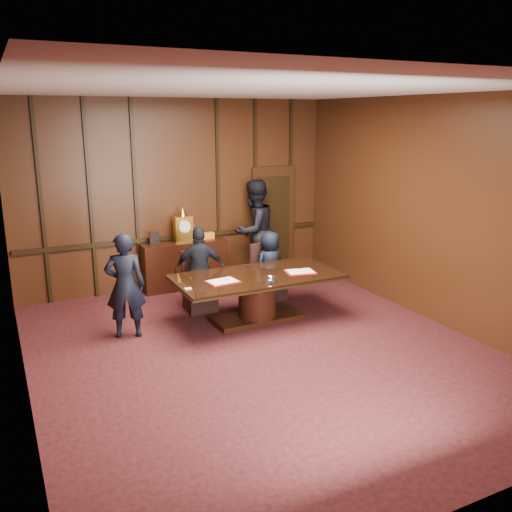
{
  "coord_description": "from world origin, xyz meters",
  "views": [
    {
      "loc": [
        -3.14,
        -6.2,
        3.18
      ],
      "look_at": [
        0.48,
        1.16,
        1.05
      ],
      "focal_mm": 38.0,
      "sensor_mm": 36.0,
      "label": 1
    }
  ],
  "objects_px": {
    "signatory_left": "(200,270)",
    "signatory_right": "(270,266)",
    "witness_left": "(125,286)",
    "witness_right": "(254,231)",
    "sideboard": "(184,263)",
    "conference_table": "(257,290)"
  },
  "relations": [
    {
      "from": "sideboard",
      "to": "witness_left",
      "type": "height_order",
      "value": "witness_left"
    },
    {
      "from": "sideboard",
      "to": "signatory_right",
      "type": "height_order",
      "value": "sideboard"
    },
    {
      "from": "witness_right",
      "to": "sideboard",
      "type": "bearing_deg",
      "value": -28.28
    },
    {
      "from": "witness_right",
      "to": "conference_table",
      "type": "bearing_deg",
      "value": 43.45
    },
    {
      "from": "witness_left",
      "to": "witness_right",
      "type": "relative_size",
      "value": 0.79
    },
    {
      "from": "sideboard",
      "to": "signatory_right",
      "type": "relative_size",
      "value": 1.28
    },
    {
      "from": "conference_table",
      "to": "signatory_left",
      "type": "distance_m",
      "value": 1.05
    },
    {
      "from": "witness_left",
      "to": "signatory_right",
      "type": "bearing_deg",
      "value": -153.63
    },
    {
      "from": "signatory_right",
      "to": "witness_right",
      "type": "bearing_deg",
      "value": -114.49
    },
    {
      "from": "signatory_left",
      "to": "signatory_right",
      "type": "relative_size",
      "value": 1.15
    },
    {
      "from": "conference_table",
      "to": "witness_right",
      "type": "bearing_deg",
      "value": 65.19
    },
    {
      "from": "conference_table",
      "to": "witness_left",
      "type": "bearing_deg",
      "value": 172.23
    },
    {
      "from": "signatory_right",
      "to": "witness_right",
      "type": "xyz_separation_m",
      "value": [
        0.27,
        1.2,
        0.38
      ]
    },
    {
      "from": "witness_left",
      "to": "witness_right",
      "type": "distance_m",
      "value": 3.41
    },
    {
      "from": "signatory_left",
      "to": "signatory_right",
      "type": "xyz_separation_m",
      "value": [
        1.3,
        0.0,
        -0.1
      ]
    },
    {
      "from": "sideboard",
      "to": "witness_right",
      "type": "xyz_separation_m",
      "value": [
        1.39,
        -0.16,
        0.52
      ]
    },
    {
      "from": "signatory_left",
      "to": "witness_right",
      "type": "xyz_separation_m",
      "value": [
        1.57,
        1.2,
        0.28
      ]
    },
    {
      "from": "sideboard",
      "to": "conference_table",
      "type": "bearing_deg",
      "value": -77.72
    },
    {
      "from": "signatory_left",
      "to": "signatory_right",
      "type": "distance_m",
      "value": 1.3
    },
    {
      "from": "witness_left",
      "to": "witness_right",
      "type": "xyz_separation_m",
      "value": [
        2.93,
        1.73,
        0.21
      ]
    },
    {
      "from": "signatory_right",
      "to": "witness_left",
      "type": "xyz_separation_m",
      "value": [
        -2.66,
        -0.53,
        0.16
      ]
    },
    {
      "from": "witness_left",
      "to": "witness_right",
      "type": "height_order",
      "value": "witness_right"
    }
  ]
}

